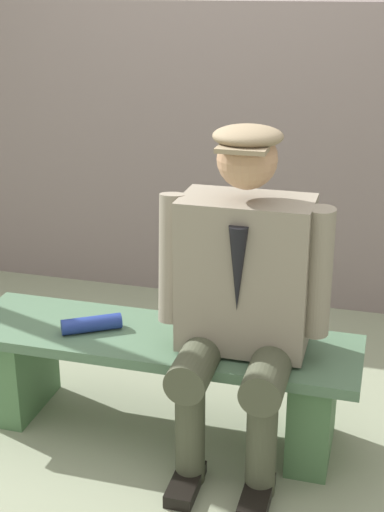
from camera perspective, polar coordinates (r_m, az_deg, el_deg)
ground_plane at (r=3.10m, az=-2.49°, el=-13.36°), size 30.00×30.00×0.00m
bench at (r=2.95m, az=-2.57°, el=-8.90°), size 1.59×0.44×0.43m
seated_man at (r=2.64m, az=3.94°, el=-2.53°), size 0.65×0.60×1.29m
rolled_magazine at (r=2.93m, az=-7.91°, el=-5.33°), size 0.24×0.18×0.06m
stadium_wall at (r=4.13m, az=3.81°, el=7.94°), size 12.00×0.24×1.65m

